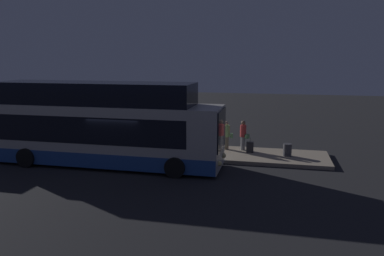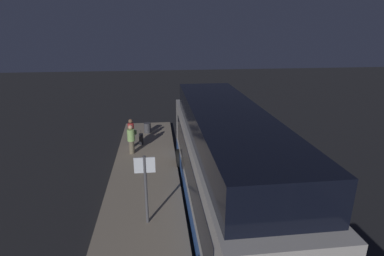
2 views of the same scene
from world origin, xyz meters
name	(u,v)px [view 1 (image 1 of 2)]	position (x,y,z in m)	size (l,w,h in m)	color
ground	(123,167)	(0.00, 0.00, 0.00)	(80.00, 80.00, 0.00)	#232326
platform	(145,150)	(0.00, 3.15, 0.09)	(20.00, 3.11, 0.19)	gray
bus_lead	(102,129)	(-1.09, 0.20, 1.81)	(11.69, 2.85, 4.08)	#B2ADA8
passenger_boarding	(227,134)	(4.56, 3.91, 1.04)	(0.63, 0.47, 1.60)	#6B604C
passenger_waiting	(243,134)	(5.48, 3.96, 1.09)	(0.59, 0.51, 1.65)	gray
suitcase	(250,147)	(5.90, 3.46, 0.48)	(0.38, 0.22, 0.83)	black
sign_post	(115,120)	(-1.67, 2.94, 1.78)	(0.10, 0.69, 2.49)	#4C4C51
trash_bin	(287,150)	(7.86, 3.15, 0.51)	(0.44, 0.44, 0.65)	#3F3F44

